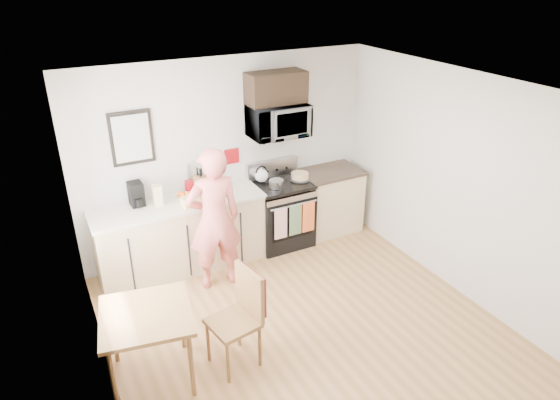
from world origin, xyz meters
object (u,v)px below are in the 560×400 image
range (281,215)px  chair (245,304)px  cake (300,176)px  person (214,220)px  microwave (278,121)px  dining_table (147,321)px

range → chair: (-1.38, -1.87, 0.22)m
cake → chair: bearing=-131.8°
person → cake: bearing=-156.1°
microwave → dining_table: size_ratio=0.93×
dining_table → cake: size_ratio=2.85×
range → dining_table: 2.86m
range → dining_table: (-2.28, -1.71, 0.24)m
range → dining_table: size_ratio=1.42×
dining_table → person: bearing=46.7°
microwave → chair: size_ratio=0.74×
dining_table → chair: 0.92m
range → microwave: bearing=90.1°
range → person: person is taller
microwave → dining_table: 3.11m
range → cake: bearing=-4.3°
range → dining_table: bearing=-143.2°
dining_table → cake: 3.08m
microwave → cake: 0.85m
microwave → range: bearing=-89.9°
range → person: bearing=-155.7°
range → cake: range is taller
range → person: (-1.16, -0.53, 0.45)m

